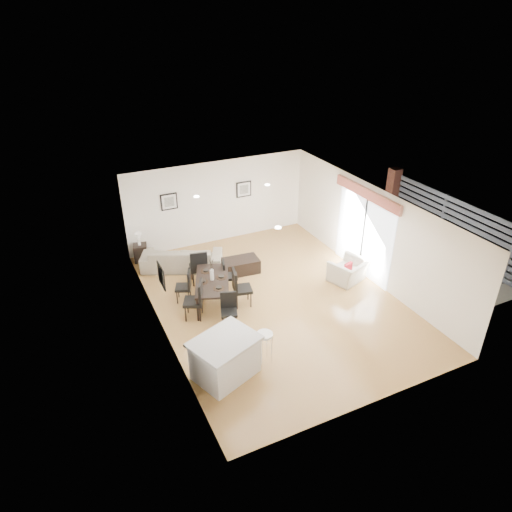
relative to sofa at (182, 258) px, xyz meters
name	(u,v)px	position (x,y,z in m)	size (l,w,h in m)	color
ground	(275,300)	(1.69, -2.73, -0.34)	(8.00, 8.00, 0.00)	#B28649
wall_back	(218,202)	(1.69, 1.27, 1.01)	(6.00, 0.04, 2.70)	white
wall_front	(377,351)	(1.69, -6.73, 1.01)	(6.00, 0.04, 2.70)	white
wall_left	(159,283)	(-1.31, -2.73, 1.01)	(0.04, 8.00, 2.70)	white
wall_right	(372,234)	(4.69, -2.73, 1.01)	(0.04, 8.00, 2.70)	white
ceiling	(277,206)	(1.69, -2.73, 2.36)	(6.00, 8.00, 0.02)	white
sofa	(182,258)	(0.00, 0.00, 0.00)	(2.35, 0.92, 0.69)	gray
armchair	(348,271)	(4.03, -2.72, -0.02)	(0.98, 0.86, 0.64)	beige
courtyard_plant_a	(447,253)	(7.30, -3.17, 0.02)	(0.65, 0.56, 0.72)	#405E28
courtyard_plant_b	(419,237)	(7.32, -1.99, -0.01)	(0.37, 0.37, 0.67)	#405E28
dining_table	(212,282)	(0.18, -2.09, 0.28)	(1.38, 1.86, 0.70)	black
dining_chair_wnear	(197,298)	(-0.41, -2.55, 0.23)	(0.62, 0.62, 1.03)	black
dining_chair_wfar	(186,284)	(-0.42, -1.71, 0.15)	(0.53, 0.53, 0.89)	black
dining_chair_enear	(239,286)	(0.76, -2.49, 0.23)	(0.55, 0.55, 1.03)	black
dining_chair_efar	(227,274)	(0.78, -1.65, 0.14)	(0.48, 0.48, 0.86)	black
dining_chair_head	(229,307)	(0.21, -3.14, 0.14)	(0.50, 0.50, 0.87)	black
dining_chair_foot	(199,266)	(0.17, -1.07, 0.24)	(0.55, 0.55, 1.04)	black
vase	(212,271)	(0.18, -2.09, 0.61)	(0.79, 1.22, 0.62)	white
coffee_table	(241,266)	(1.48, -0.97, -0.14)	(1.04, 0.62, 0.41)	black
side_table	(141,253)	(-1.01, 0.97, -0.08)	(0.40, 0.40, 0.54)	black
table_lamp	(139,237)	(-1.01, 0.97, 0.45)	(0.20, 0.20, 0.39)	white
cushion	(348,267)	(3.94, -2.81, 0.16)	(0.27, 0.08, 0.27)	maroon
kitchen_island	(225,357)	(-0.54, -4.75, 0.13)	(1.60, 1.42, 0.93)	silver
bar_stool	(265,338)	(0.37, -4.75, 0.33)	(0.36, 0.36, 0.78)	white
framed_print_back_left	(169,202)	(0.09, 1.24, 1.31)	(0.52, 0.04, 0.52)	black
framed_print_back_right	(244,189)	(2.59, 1.24, 1.31)	(0.52, 0.04, 0.52)	black
framed_print_left_wall	(161,276)	(-1.28, -2.93, 1.31)	(0.04, 0.52, 0.52)	black
sliding_door	(365,219)	(4.64, -2.43, 1.32)	(0.12, 2.70, 2.57)	white
courtyard	(432,216)	(7.85, -1.86, 0.58)	(6.00, 6.00, 2.00)	gray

